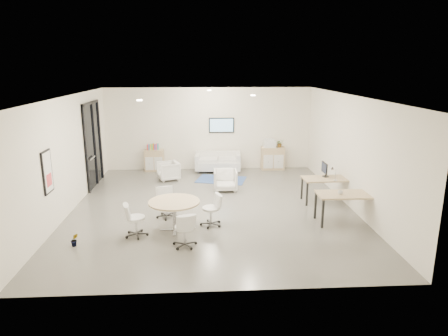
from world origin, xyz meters
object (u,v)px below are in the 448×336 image
object	(u,v)px
desk_front	(346,197)
desk_rear	(327,180)
sideboard_right	(273,158)
sideboard_left	(154,160)
armchair_left	(168,170)
loveseat	(218,162)
armchair_right	(225,179)
round_table	(174,204)

from	to	relation	value
desk_front	desk_rear	bearing A→B (deg)	91.11
desk_rear	desk_front	xyz separation A→B (m)	(0.00, -1.64, 0.04)
desk_rear	sideboard_right	bearing A→B (deg)	100.78
sideboard_left	armchair_left	distance (m)	1.46
desk_rear	armchair_left	bearing A→B (deg)	149.07
desk_rear	loveseat	bearing A→B (deg)	126.99
armchair_left	armchair_right	bearing A→B (deg)	36.39
loveseat	sideboard_right	bearing A→B (deg)	9.22
armchair_left	desk_rear	size ratio (longest dim) A/B	0.50
sideboard_right	desk_front	bearing A→B (deg)	-80.63
sideboard_left	loveseat	distance (m)	2.49
loveseat	armchair_right	distance (m)	2.47
armchair_left	desk_front	distance (m)	6.59
round_table	desk_front	bearing A→B (deg)	3.54
armchair_right	sideboard_left	bearing A→B (deg)	134.26
round_table	loveseat	bearing A→B (deg)	76.95
loveseat	armchair_right	size ratio (longest dim) A/B	2.34
sideboard_right	desk_rear	bearing A→B (deg)	-76.93
loveseat	desk_front	size ratio (longest dim) A/B	1.17
sideboard_left	desk_rear	world-z (taller)	sideboard_left
round_table	armchair_left	bearing A→B (deg)	96.34
sideboard_right	desk_rear	world-z (taller)	sideboard_right
desk_rear	desk_front	distance (m)	1.64
armchair_right	desk_front	xyz separation A→B (m)	(2.97, -2.97, 0.33)
sideboard_left	armchair_left	bearing A→B (deg)	-63.99
round_table	sideboard_right	bearing A→B (deg)	59.33
sideboard_right	loveseat	world-z (taller)	sideboard_right
armchair_left	desk_rear	distance (m)	5.64
sideboard_left	round_table	world-z (taller)	sideboard_left
desk_front	armchair_left	bearing A→B (deg)	139.71
loveseat	armchair_left	distance (m)	2.14
sideboard_left	armchair_right	xyz separation A→B (m)	(2.62, -2.68, -0.04)
armchair_left	desk_rear	bearing A→B (deg)	42.48
armchair_left	desk_front	bearing A→B (deg)	29.84
sideboard_right	loveseat	bearing A→B (deg)	-174.89
loveseat	armchair_left	xyz separation A→B (m)	(-1.84, -1.10, 0.01)
armchair_left	loveseat	bearing A→B (deg)	101.98
sideboard_right	armchair_right	world-z (taller)	sideboard_right
armchair_left	sideboard_right	bearing A→B (deg)	88.96
sideboard_right	round_table	bearing A→B (deg)	-120.67
loveseat	armchair_right	world-z (taller)	armchair_right
sideboard_right	desk_front	size ratio (longest dim) A/B	0.59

